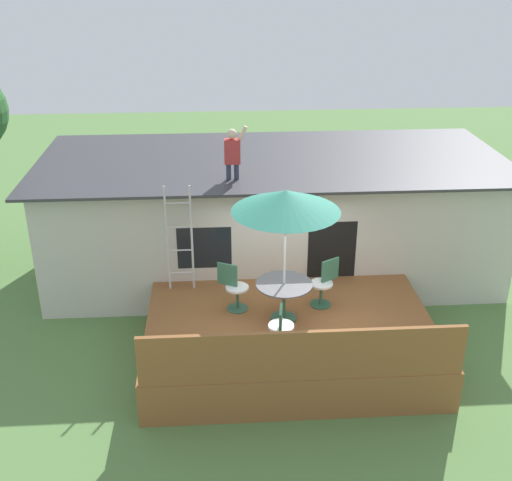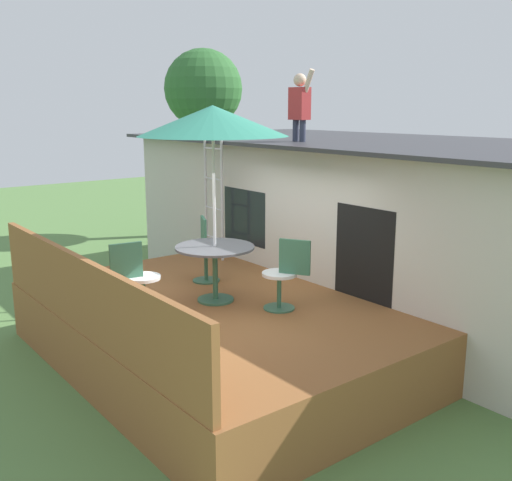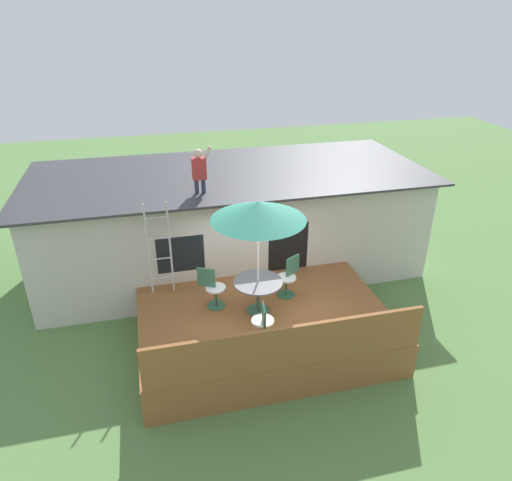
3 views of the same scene
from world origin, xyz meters
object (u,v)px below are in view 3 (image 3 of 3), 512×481
patio_table (258,288)px  patio_umbrella (258,211)px  step_ladder (159,249)px  patio_chair_right (289,277)px  patio_chair_left (212,288)px  person_figure (199,168)px  patio_chair_near (263,323)px

patio_table → patio_umbrella: (0.00, -0.00, 1.76)m
step_ladder → patio_chair_right: 2.95m
patio_umbrella → patio_chair_left: bearing=154.1°
patio_chair_left → patio_chair_right: 1.74m
patio_umbrella → person_figure: bearing=110.6°
patio_table → patio_chair_near: size_ratio=1.13×
patio_table → step_ladder: 2.38m
patio_umbrella → step_ladder: 2.64m
person_figure → patio_chair_left: (-0.07, -1.78, -2.13)m
patio_umbrella → step_ladder: patio_umbrella is taller
patio_table → patio_chair_left: 1.02m
patio_umbrella → patio_chair_right: patio_umbrella is taller
patio_chair_left → patio_table: bearing=-0.0°
patio_chair_left → patio_chair_near: size_ratio=1.00×
patio_umbrella → patio_chair_right: bearing=30.6°
patio_table → patio_chair_left: patio_chair_left is taller
patio_table → person_figure: size_ratio=0.94×
step_ladder → patio_chair_left: (1.02, -0.86, -0.64)m
patio_chair_right → patio_chair_near: 1.83m
patio_umbrella → step_ladder: bearing=146.0°
patio_umbrella → person_figure: 2.38m
patio_chair_right → patio_table: bearing=-0.0°
step_ladder → person_figure: size_ratio=1.98×
patio_chair_near → patio_chair_left: bearing=35.4°
step_ladder → patio_chair_left: size_ratio=2.39×
patio_table → patio_umbrella: patio_umbrella is taller
patio_chair_near → person_figure: bearing=20.4°
patio_chair_right → patio_umbrella: bearing=-0.0°
patio_chair_left → patio_chair_right: bearing=27.6°
person_figure → patio_chair_left: size_ratio=1.21×
patio_table → person_figure: (-0.83, 2.22, 2.00)m
person_figure → patio_chair_near: size_ratio=1.21×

